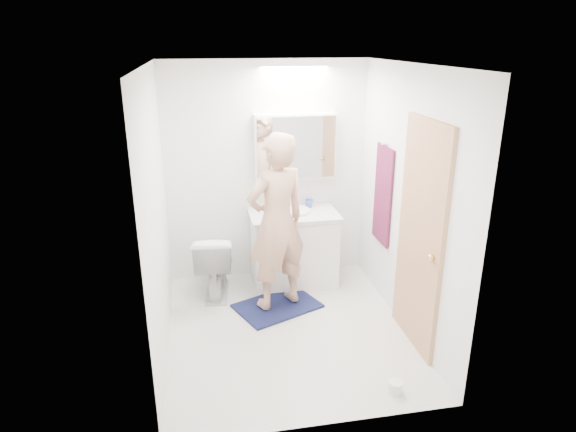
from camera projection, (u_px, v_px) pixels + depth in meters
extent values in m
plane|color=silver|center=(288.00, 330.00, 4.69)|extent=(2.50, 2.50, 0.00)
plane|color=white|center=(288.00, 64.00, 3.88)|extent=(2.50, 2.50, 0.00)
plane|color=white|center=(267.00, 173.00, 5.44)|extent=(2.50, 0.00, 2.50)
plane|color=white|center=(324.00, 273.00, 3.13)|extent=(2.50, 0.00, 2.50)
plane|color=white|center=(156.00, 218.00, 4.10)|extent=(0.00, 2.50, 2.50)
plane|color=white|center=(408.00, 202.00, 4.48)|extent=(0.00, 2.50, 2.50)
cube|color=white|center=(294.00, 250.00, 5.50)|extent=(0.90, 0.55, 0.78)
cube|color=silver|center=(294.00, 215.00, 5.36)|extent=(0.95, 0.58, 0.04)
cylinder|color=white|center=(293.00, 211.00, 5.37)|extent=(0.36, 0.36, 0.03)
cylinder|color=silver|center=(290.00, 200.00, 5.53)|extent=(0.02, 0.02, 0.16)
cube|color=white|center=(295.00, 146.00, 5.33)|extent=(0.88, 0.14, 0.70)
cube|color=silver|center=(297.00, 148.00, 5.26)|extent=(0.84, 0.01, 0.66)
imported|color=white|center=(215.00, 263.00, 5.25)|extent=(0.47, 0.73, 0.70)
cube|color=#151F43|center=(277.00, 306.00, 5.09)|extent=(0.95, 0.82, 0.02)
imported|color=tan|center=(277.00, 222.00, 4.78)|extent=(0.75, 0.64, 1.75)
cube|color=tan|center=(420.00, 237.00, 4.22)|extent=(0.04, 0.80, 2.00)
sphere|color=gold|center=(431.00, 258.00, 3.95)|extent=(0.06, 0.06, 0.06)
cube|color=#1B133C|center=(383.00, 195.00, 5.02)|extent=(0.02, 0.42, 1.00)
cylinder|color=silver|center=(385.00, 144.00, 4.84)|extent=(0.07, 0.02, 0.02)
imported|color=#CCCA84|center=(265.00, 202.00, 5.41)|extent=(0.10, 0.11, 0.20)
imported|color=#6399D5|center=(280.00, 202.00, 5.47)|extent=(0.10, 0.10, 0.16)
imported|color=#405DC1|center=(309.00, 203.00, 5.52)|extent=(0.11, 0.11, 0.09)
cylinder|color=white|center=(395.00, 387.00, 3.84)|extent=(0.11, 0.11, 0.10)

